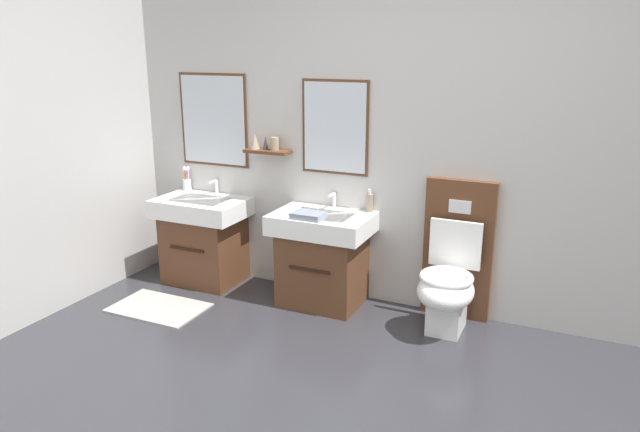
# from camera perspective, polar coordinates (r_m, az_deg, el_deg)

# --- Properties ---
(wall_back) EXTENTS (5.06, 0.27, 2.52)m
(wall_back) POSITION_cam_1_polar(r_m,az_deg,el_deg) (4.21, 10.57, 7.49)
(wall_back) COLOR #B7B5B2
(wall_back) RESTS_ON ground
(bath_mat) EXTENTS (0.68, 0.44, 0.01)m
(bath_mat) POSITION_cam_1_polar(r_m,az_deg,el_deg) (4.59, -15.27, -8.51)
(bath_mat) COLOR #9E9993
(bath_mat) RESTS_ON ground
(vanity_sink_left) EXTENTS (0.71, 0.52, 0.70)m
(vanity_sink_left) POSITION_cam_1_polar(r_m,az_deg,el_deg) (4.90, -11.08, -1.99)
(vanity_sink_left) COLOR #56331E
(vanity_sink_left) RESTS_ON ground
(tap_on_left_sink) EXTENTS (0.03, 0.13, 0.11)m
(tap_on_left_sink) POSITION_cam_1_polar(r_m,az_deg,el_deg) (4.95, -10.03, 2.99)
(tap_on_left_sink) COLOR silver
(tap_on_left_sink) RESTS_ON vanity_sink_left
(vanity_sink_right) EXTENTS (0.71, 0.52, 0.70)m
(vanity_sink_right) POSITION_cam_1_polar(r_m,az_deg,el_deg) (4.39, 0.27, -3.82)
(vanity_sink_right) COLOR #56331E
(vanity_sink_right) RESTS_ON ground
(tap_on_right_sink) EXTENTS (0.03, 0.13, 0.11)m
(tap_on_right_sink) POSITION_cam_1_polar(r_m,az_deg,el_deg) (4.45, 1.30, 1.74)
(tap_on_right_sink) COLOR silver
(tap_on_right_sink) RESTS_ON vanity_sink_right
(toilet) EXTENTS (0.48, 0.62, 1.00)m
(toilet) POSITION_cam_1_polar(r_m,az_deg,el_deg) (4.14, 12.55, -5.52)
(toilet) COLOR #56331E
(toilet) RESTS_ON ground
(toothbrush_cup) EXTENTS (0.07, 0.07, 0.21)m
(toothbrush_cup) POSITION_cam_1_polar(r_m,az_deg,el_deg) (5.10, -12.68, 3.11)
(toothbrush_cup) COLOR silver
(toothbrush_cup) RESTS_ON vanity_sink_left
(soap_dispenser) EXTENTS (0.06, 0.06, 0.17)m
(soap_dispenser) POSITION_cam_1_polar(r_m,az_deg,el_deg) (4.34, 4.77, 1.33)
(soap_dispenser) COLOR gray
(soap_dispenser) RESTS_ON vanity_sink_right
(folded_hand_towel) EXTENTS (0.22, 0.16, 0.04)m
(folded_hand_towel) POSITION_cam_1_polar(r_m,az_deg,el_deg) (4.16, -1.13, 0.06)
(folded_hand_towel) COLOR gray
(folded_hand_towel) RESTS_ON vanity_sink_right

